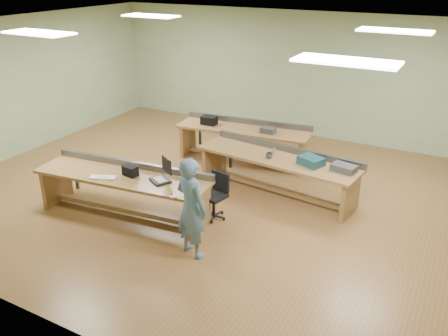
{
  "coord_description": "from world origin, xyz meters",
  "views": [
    {
      "loc": [
        3.88,
        -6.98,
        4.01
      ],
      "look_at": [
        0.41,
        -0.6,
        0.85
      ],
      "focal_mm": 38.0,
      "sensor_mm": 36.0,
      "label": 1
    }
  ],
  "objects": [
    {
      "name": "drinks_can",
      "position": [
        0.82,
        0.56,
        0.82
      ],
      "size": [
        0.08,
        0.08,
        0.13
      ],
      "primitive_type": "cylinder",
      "rotation": [
        0.0,
        0.0,
        0.15
      ],
      "color": "silver",
      "rests_on": "workbench_mid"
    },
    {
      "name": "storage_box_back",
      "position": [
        -1.14,
        1.57,
        0.84
      ],
      "size": [
        0.34,
        0.25,
        0.19
      ],
      "primitive_type": "cube",
      "rotation": [
        0.0,
        0.0,
        0.06
      ],
      "color": "black",
      "rests_on": "workbench_back"
    },
    {
      "name": "wall_left",
      "position": [
        -5.0,
        0.0,
        1.5
      ],
      "size": [
        0.04,
        8.0,
        3.0
      ],
      "primitive_type": "cube",
      "color": "#9BB68A",
      "rests_on": "floor"
    },
    {
      "name": "mug",
      "position": [
        0.8,
        0.4,
        0.8
      ],
      "size": [
        0.16,
        0.16,
        0.1
      ],
      "primitive_type": "imported",
      "rotation": [
        0.0,
        0.0,
        -0.28
      ],
      "color": "#363538",
      "rests_on": "workbench_mid"
    },
    {
      "name": "keyboard",
      "position": [
        -1.26,
        -1.71,
        0.76
      ],
      "size": [
        0.45,
        0.3,
        0.02
      ],
      "primitive_type": "cube",
      "rotation": [
        0.0,
        0.0,
        0.4
      ],
      "color": "white",
      "rests_on": "workbench_front"
    },
    {
      "name": "workbench_back",
      "position": [
        -0.36,
        1.71,
        0.56
      ],
      "size": [
        2.94,
        1.08,
        0.86
      ],
      "rotation": [
        0.0,
        0.0,
        0.11
      ],
      "color": "#92623D",
      "rests_on": "floor"
    },
    {
      "name": "parts_bin_teal",
      "position": [
        1.57,
        0.47,
        0.82
      ],
      "size": [
        0.5,
        0.44,
        0.14
      ],
      "primitive_type": "cube",
      "rotation": [
        0.0,
        0.0,
        -0.38
      ],
      "color": "#153D44",
      "rests_on": "workbench_mid"
    },
    {
      "name": "ceiling",
      "position": [
        0.0,
        0.0,
        3.0
      ],
      "size": [
        10.0,
        10.0,
        0.0
      ],
      "primitive_type": "plane",
      "color": "silver",
      "rests_on": "wall_back"
    },
    {
      "name": "trackball_mouse",
      "position": [
        0.16,
        -1.74,
        0.78
      ],
      "size": [
        0.13,
        0.15,
        0.06
      ],
      "primitive_type": "ellipsoid",
      "rotation": [
        0.0,
        0.0,
        -0.05
      ],
      "color": "white",
      "rests_on": "workbench_front"
    },
    {
      "name": "workbench_front",
      "position": [
        -1.06,
        -1.44,
        0.56
      ],
      "size": [
        3.12,
        1.15,
        0.86
      ],
      "rotation": [
        0.0,
        0.0,
        0.11
      ],
      "color": "#92623D",
      "rests_on": "floor"
    },
    {
      "name": "workbench_mid",
      "position": [
        0.92,
        0.55,
        0.56
      ],
      "size": [
        3.13,
        1.15,
        0.86
      ],
      "rotation": [
        0.0,
        0.0,
        -0.11
      ],
      "color": "#92623D",
      "rests_on": "floor"
    },
    {
      "name": "task_chair",
      "position": [
        0.34,
        -0.79,
        0.29
      ],
      "size": [
        0.5,
        0.5,
        0.79
      ],
      "rotation": [
        0.0,
        0.0,
        -0.2
      ],
      "color": "black",
      "rests_on": "floor"
    },
    {
      "name": "person",
      "position": [
        0.59,
        -1.92,
        0.77
      ],
      "size": [
        0.65,
        0.52,
        1.55
      ],
      "primitive_type": "imported",
      "rotation": [
        0.0,
        0.0,
        2.84
      ],
      "color": "slate",
      "rests_on": "floor"
    },
    {
      "name": "laptop_screen",
      "position": [
        -0.29,
        -1.25,
        1.01
      ],
      "size": [
        0.29,
        0.17,
        0.26
      ],
      "primitive_type": "cube",
      "rotation": [
        0.0,
        0.0,
        -0.51
      ],
      "color": "black",
      "rests_on": "laptop_base"
    },
    {
      "name": "laptop_base",
      "position": [
        -0.35,
        -1.37,
        0.77
      ],
      "size": [
        0.41,
        0.39,
        0.04
      ],
      "primitive_type": "cube",
      "rotation": [
        0.0,
        0.0,
        -0.51
      ],
      "color": "black",
      "rests_on": "workbench_front"
    },
    {
      "name": "wall_front",
      "position": [
        0.0,
        -4.0,
        1.5
      ],
      "size": [
        10.0,
        0.04,
        3.0
      ],
      "primitive_type": "cube",
      "color": "#9BB68A",
      "rests_on": "floor"
    },
    {
      "name": "fluor_panels",
      "position": [
        0.0,
        0.0,
        2.97
      ],
      "size": [
        6.2,
        3.5,
        0.03
      ],
      "color": "white",
      "rests_on": "ceiling"
    },
    {
      "name": "tray_back",
      "position": [
        0.23,
        1.66,
        0.81
      ],
      "size": [
        0.3,
        0.22,
        0.12
      ],
      "primitive_type": "cube",
      "rotation": [
        0.0,
        0.0,
        -0.03
      ],
      "color": "#363538",
      "rests_on": "workbench_back"
    },
    {
      "name": "camera_bag",
      "position": [
        -0.92,
        -1.41,
        0.83
      ],
      "size": [
        0.27,
        0.2,
        0.17
      ],
      "primitive_type": "cube",
      "rotation": [
        0.0,
        0.0,
        -0.16
      ],
      "color": "black",
      "rests_on": "workbench_front"
    },
    {
      "name": "floor",
      "position": [
        0.0,
        0.0,
        0.0
      ],
      "size": [
        10.0,
        10.0,
        0.0
      ],
      "primitive_type": "plane",
      "color": "brown",
      "rests_on": "ground"
    },
    {
      "name": "parts_bin_grey",
      "position": [
        2.15,
        0.47,
        0.81
      ],
      "size": [
        0.45,
        0.33,
        0.11
      ],
      "primitive_type": "cube",
      "rotation": [
        0.0,
        0.0,
        -0.18
      ],
      "color": "#363538",
      "rests_on": "workbench_mid"
    },
    {
      "name": "wall_back",
      "position": [
        0.0,
        4.0,
        1.5
      ],
      "size": [
        10.0,
        0.04,
        3.0
      ],
      "primitive_type": "cube",
      "color": "#9BB68A",
      "rests_on": "floor"
    }
  ]
}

